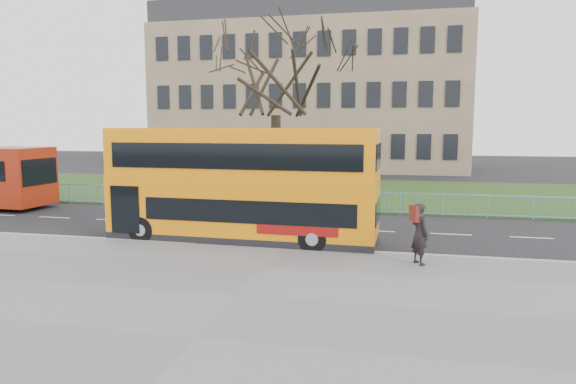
# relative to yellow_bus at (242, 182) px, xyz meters

# --- Properties ---
(ground) EXTENTS (120.00, 120.00, 0.00)m
(ground) POSITION_rel_yellow_bus_xyz_m (1.79, 0.51, -2.24)
(ground) COLOR black
(ground) RESTS_ON ground
(pavement) EXTENTS (80.00, 10.50, 0.12)m
(pavement) POSITION_rel_yellow_bus_xyz_m (1.79, -6.24, -2.18)
(pavement) COLOR slate
(pavement) RESTS_ON ground
(kerb) EXTENTS (80.00, 0.20, 0.14)m
(kerb) POSITION_rel_yellow_bus_xyz_m (1.79, -1.04, -2.17)
(kerb) COLOR #959698
(kerb) RESTS_ON ground
(grass_verge) EXTENTS (80.00, 15.40, 0.08)m
(grass_verge) POSITION_rel_yellow_bus_xyz_m (1.79, 14.81, -2.20)
(grass_verge) COLOR #243C16
(grass_verge) RESTS_ON ground
(guard_railing) EXTENTS (40.00, 0.12, 1.10)m
(guard_railing) POSITION_rel_yellow_bus_xyz_m (1.79, 7.11, -1.69)
(guard_railing) COLOR #72A4CB
(guard_railing) RESTS_ON ground
(bare_tree) EXTENTS (8.04, 8.04, 11.49)m
(bare_tree) POSITION_rel_yellow_bus_xyz_m (-1.21, 10.51, 3.59)
(bare_tree) COLOR black
(bare_tree) RESTS_ON grass_verge
(civic_building) EXTENTS (30.00, 15.00, 14.00)m
(civic_building) POSITION_rel_yellow_bus_xyz_m (-3.21, 35.51, 4.76)
(civic_building) COLOR #806951
(civic_building) RESTS_ON ground
(yellow_bus) EXTENTS (10.03, 2.69, 4.17)m
(yellow_bus) POSITION_rel_yellow_bus_xyz_m (0.00, 0.00, 0.00)
(yellow_bus) COLOR orange
(yellow_bus) RESTS_ON ground
(pedestrian) EXTENTS (0.76, 0.82, 1.88)m
(pedestrian) POSITION_rel_yellow_bus_xyz_m (6.33, -2.29, -1.18)
(pedestrian) COLOR black
(pedestrian) RESTS_ON pavement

